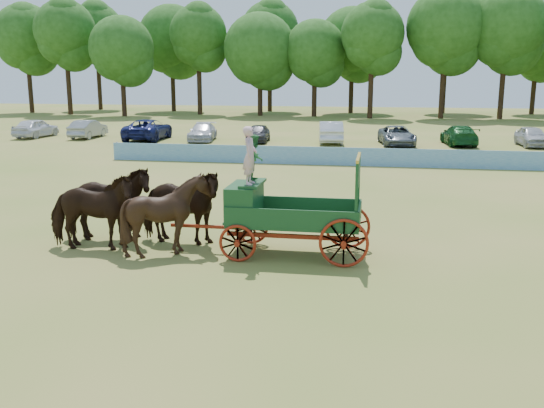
{
  "coord_description": "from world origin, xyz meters",
  "views": [
    {
      "loc": [
        2.13,
        -17.07,
        5.3
      ],
      "look_at": [
        -1.06,
        1.01,
        1.3
      ],
      "focal_mm": 40.0,
      "sensor_mm": 36.0,
      "label": 1
    }
  ],
  "objects": [
    {
      "name": "ground",
      "position": [
        0.0,
        0.0,
        0.0
      ],
      "size": [
        160.0,
        160.0,
        0.0
      ],
      "primitive_type": "plane",
      "color": "olive",
      "rests_on": "ground"
    },
    {
      "name": "horse_lead_right",
      "position": [
        -6.31,
        0.56,
        1.2
      ],
      "size": [
        3.08,
        1.97,
        2.4
      ],
      "primitive_type": "imported",
      "rotation": [
        0.0,
        0.0,
        1.83
      ],
      "color": "black",
      "rests_on": "ground"
    },
    {
      "name": "farm_dray",
      "position": [
        -0.93,
        0.02,
        1.59
      ],
      "size": [
        6.0,
        2.0,
        3.81
      ],
      "color": "#A92210",
      "rests_on": "ground"
    },
    {
      "name": "horse_lead_left",
      "position": [
        -6.31,
        -0.54,
        1.2
      ],
      "size": [
        2.94,
        1.53,
        2.4
      ],
      "primitive_type": "imported",
      "rotation": [
        0.0,
        0.0,
        1.65
      ],
      "color": "black",
      "rests_on": "ground"
    },
    {
      "name": "parked_cars",
      "position": [
        0.84,
        29.49,
        0.75
      ],
      "size": [
        56.09,
        7.5,
        1.65
      ],
      "color": "silver",
      "rests_on": "ground"
    },
    {
      "name": "horse_wheel_right",
      "position": [
        -3.91,
        0.56,
        1.2
      ],
      "size": [
        2.94,
        1.51,
        2.4
      ],
      "primitive_type": "imported",
      "rotation": [
        0.0,
        0.0,
        1.5
      ],
      "color": "black",
      "rests_on": "ground"
    },
    {
      "name": "treeline",
      "position": [
        -3.11,
        60.02,
        9.7
      ],
      "size": [
        92.29,
        22.08,
        15.0
      ],
      "color": "#382314",
      "rests_on": "ground"
    },
    {
      "name": "sponsor_banner",
      "position": [
        -1.0,
        18.0,
        0.53
      ],
      "size": [
        26.0,
        0.08,
        1.05
      ],
      "primitive_type": "cube",
      "color": "#1F68A7",
      "rests_on": "ground"
    },
    {
      "name": "horse_wheel_left",
      "position": [
        -3.91,
        -0.54,
        1.2
      ],
      "size": [
        2.52,
        2.33,
        2.41
      ],
      "primitive_type": "imported",
      "rotation": [
        0.0,
        0.0,
        1.38
      ],
      "color": "black",
      "rests_on": "ground"
    }
  ]
}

